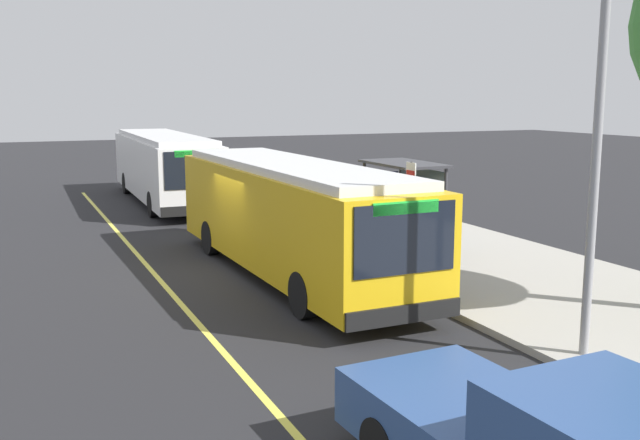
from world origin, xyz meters
The scene contains 10 objects.
ground_plane centered at (0.00, 0.00, 0.00)m, with size 120.00×120.00×0.00m, color #232326.
sidewalk_curb centered at (0.00, 6.00, 0.07)m, with size 44.00×6.40×0.15m, color #A8A399.
lane_stripe_center centered at (0.00, -2.20, 0.00)m, with size 36.00×0.14×0.01m, color #E0D64C.
transit_bus_main centered at (1.11, 1.01, 1.62)m, with size 11.22×2.80×2.95m.
transit_bus_second centered at (-13.20, 0.76, 1.62)m, with size 12.07×2.85×2.95m.
bus_shelter centered at (-0.93, 5.54, 1.92)m, with size 2.90×1.60×2.48m.
waiting_bench centered at (-0.56, 5.40, 0.63)m, with size 1.60×0.48×0.95m.
route_sign_post centered at (2.23, 3.87, 1.96)m, with size 0.44×0.08×2.80m.
pedestrian_commuter centered at (-1.62, 4.11, 1.12)m, with size 0.24×0.40×1.69m.
utility_pole centered at (8.88, 3.45, 3.35)m, with size 0.16×0.16×6.40m, color gray.
Camera 1 is at (18.14, -5.66, 4.62)m, focal length 40.81 mm.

